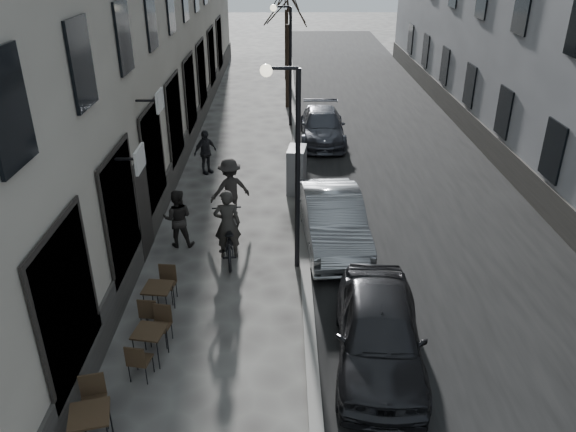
{
  "coord_description": "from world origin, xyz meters",
  "views": [
    {
      "loc": [
        -0.35,
        -6.26,
        7.54
      ],
      "look_at": [
        -0.24,
        5.25,
        1.8
      ],
      "focal_mm": 35.0,
      "sensor_mm": 36.0,
      "label": 1
    }
  ],
  "objects_px": {
    "streetlamp_far": "(286,53)",
    "tree_near": "(287,7)",
    "bistro_set_c": "(159,298)",
    "utility_cabinet": "(297,170)",
    "pedestrian_mid": "(230,189)",
    "car_near": "(379,331)",
    "streetlamp_near": "(290,149)",
    "car_mid": "(333,220)",
    "bistro_set_b": "(151,342)",
    "bicycle": "(228,237)",
    "car_far": "(322,126)",
    "pedestrian_near": "(178,218)",
    "pedestrian_far": "(205,152)",
    "bistro_set_a": "(92,427)"
  },
  "relations": [
    {
      "from": "bistro_set_c",
      "to": "bistro_set_a",
      "type": "bearing_deg",
      "value": -88.92
    },
    {
      "from": "bistro_set_c",
      "to": "car_near",
      "type": "xyz_separation_m",
      "value": [
        4.58,
        -1.56,
        0.26
      ]
    },
    {
      "from": "bistro_set_a",
      "to": "bistro_set_c",
      "type": "height_order",
      "value": "bistro_set_a"
    },
    {
      "from": "tree_near",
      "to": "pedestrian_near",
      "type": "xyz_separation_m",
      "value": [
        -3.06,
        -13.88,
        -3.85
      ]
    },
    {
      "from": "tree_near",
      "to": "bistro_set_a",
      "type": "relative_size",
      "value": 3.56
    },
    {
      "from": "bistro_set_a",
      "to": "bistro_set_c",
      "type": "distance_m",
      "value": 3.68
    },
    {
      "from": "streetlamp_near",
      "to": "car_near",
      "type": "height_order",
      "value": "streetlamp_near"
    },
    {
      "from": "bistro_set_b",
      "to": "car_far",
      "type": "height_order",
      "value": "car_far"
    },
    {
      "from": "bistro_set_c",
      "to": "tree_near",
      "type": "bearing_deg",
      "value": 86.72
    },
    {
      "from": "streetlamp_near",
      "to": "pedestrian_near",
      "type": "height_order",
      "value": "streetlamp_near"
    },
    {
      "from": "streetlamp_near",
      "to": "tree_near",
      "type": "bearing_deg",
      "value": 89.72
    },
    {
      "from": "bistro_set_c",
      "to": "pedestrian_mid",
      "type": "distance_m",
      "value": 4.97
    },
    {
      "from": "bistro_set_c",
      "to": "car_far",
      "type": "relative_size",
      "value": 0.35
    },
    {
      "from": "bistro_set_c",
      "to": "bicycle",
      "type": "height_order",
      "value": "bicycle"
    },
    {
      "from": "streetlamp_far",
      "to": "streetlamp_near",
      "type": "bearing_deg",
      "value": -90.0
    },
    {
      "from": "bistro_set_b",
      "to": "streetlamp_far",
      "type": "bearing_deg",
      "value": 90.11
    },
    {
      "from": "streetlamp_near",
      "to": "pedestrian_far",
      "type": "xyz_separation_m",
      "value": [
        -2.89,
        6.35,
        -2.37
      ]
    },
    {
      "from": "bistro_set_a",
      "to": "car_mid",
      "type": "bearing_deg",
      "value": 43.22
    },
    {
      "from": "car_far",
      "to": "bistro_set_b",
      "type": "bearing_deg",
      "value": -106.66
    },
    {
      "from": "bistro_set_a",
      "to": "bicycle",
      "type": "xyz_separation_m",
      "value": [
        1.66,
        6.2,
        0.11
      ]
    },
    {
      "from": "bistro_set_a",
      "to": "car_mid",
      "type": "distance_m",
      "value": 8.18
    },
    {
      "from": "streetlamp_near",
      "to": "tree_near",
      "type": "relative_size",
      "value": 0.89
    },
    {
      "from": "bistro_set_a",
      "to": "bicycle",
      "type": "distance_m",
      "value": 6.42
    },
    {
      "from": "utility_cabinet",
      "to": "pedestrian_near",
      "type": "distance_m",
      "value": 4.87
    },
    {
      "from": "bistro_set_c",
      "to": "utility_cabinet",
      "type": "height_order",
      "value": "utility_cabinet"
    },
    {
      "from": "streetlamp_near",
      "to": "car_far",
      "type": "relative_size",
      "value": 1.18
    },
    {
      "from": "pedestrian_near",
      "to": "car_far",
      "type": "bearing_deg",
      "value": -118.76
    },
    {
      "from": "car_mid",
      "to": "car_far",
      "type": "distance_m",
      "value": 8.65
    },
    {
      "from": "pedestrian_mid",
      "to": "car_mid",
      "type": "bearing_deg",
      "value": 126.34
    },
    {
      "from": "pedestrian_far",
      "to": "bistro_set_b",
      "type": "bearing_deg",
      "value": -133.2
    },
    {
      "from": "pedestrian_near",
      "to": "car_far",
      "type": "xyz_separation_m",
      "value": [
        4.44,
        8.7,
        -0.19
      ]
    },
    {
      "from": "bistro_set_c",
      "to": "car_mid",
      "type": "distance_m",
      "value": 5.2
    },
    {
      "from": "pedestrian_mid",
      "to": "car_near",
      "type": "height_order",
      "value": "pedestrian_mid"
    },
    {
      "from": "tree_near",
      "to": "bistro_set_a",
      "type": "xyz_separation_m",
      "value": [
        -3.34,
        -20.68,
        -4.19
      ]
    },
    {
      "from": "car_mid",
      "to": "pedestrian_near",
      "type": "bearing_deg",
      "value": 177.2
    },
    {
      "from": "streetlamp_far",
      "to": "tree_near",
      "type": "xyz_separation_m",
      "value": [
        0.07,
        3.0,
        1.5
      ]
    },
    {
      "from": "bistro_set_c",
      "to": "pedestrian_near",
      "type": "bearing_deg",
      "value": 98.08
    },
    {
      "from": "bistro_set_c",
      "to": "pedestrian_far",
      "type": "distance_m",
      "value": 8.37
    },
    {
      "from": "streetlamp_far",
      "to": "pedestrian_mid",
      "type": "xyz_separation_m",
      "value": [
        -1.72,
        -9.21,
        -2.23
      ]
    },
    {
      "from": "car_far",
      "to": "car_mid",
      "type": "bearing_deg",
      "value": -90.86
    },
    {
      "from": "pedestrian_mid",
      "to": "car_mid",
      "type": "height_order",
      "value": "pedestrian_mid"
    },
    {
      "from": "pedestrian_mid",
      "to": "pedestrian_far",
      "type": "height_order",
      "value": "pedestrian_mid"
    },
    {
      "from": "tree_near",
      "to": "car_mid",
      "type": "relative_size",
      "value": 1.3
    },
    {
      "from": "bistro_set_b",
      "to": "bicycle",
      "type": "distance_m",
      "value": 4.2
    },
    {
      "from": "pedestrian_mid",
      "to": "bistro_set_c",
      "type": "bearing_deg",
      "value": 51.43
    },
    {
      "from": "pedestrian_far",
      "to": "car_near",
      "type": "bearing_deg",
      "value": -109.13
    },
    {
      "from": "streetlamp_near",
      "to": "bicycle",
      "type": "height_order",
      "value": "streetlamp_near"
    },
    {
      "from": "streetlamp_near",
      "to": "pedestrian_mid",
      "type": "bearing_deg",
      "value": 121.71
    },
    {
      "from": "tree_near",
      "to": "bistro_set_a",
      "type": "height_order",
      "value": "tree_near"
    },
    {
      "from": "bistro_set_a",
      "to": "car_mid",
      "type": "relative_size",
      "value": 0.37
    }
  ]
}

